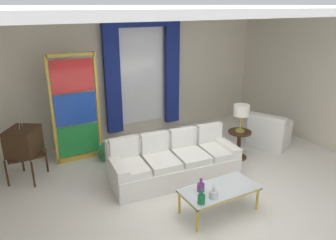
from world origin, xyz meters
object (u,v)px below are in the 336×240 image
Objects in this scene: vintage_tv at (23,143)px; coffee_table at (219,190)px; bottle_blue_decanter at (201,187)px; bottle_crystal_tall at (201,198)px; stained_glass_divider at (76,111)px; round_side_table at (239,142)px; bottle_amber_squat at (214,193)px; couch_white_long at (173,162)px; table_lamp_brass at (241,111)px; armchair_white at (269,134)px; peacock_figurine at (110,153)px.

coffee_table is at bearing -45.37° from vintage_tv.
bottle_blue_decanter is 3.27m from vintage_tv.
bottle_crystal_tall is (-0.47, -0.19, 0.12)m from coffee_table.
stained_glass_divider reaches higher than coffee_table.
stained_glass_divider is (1.05, 0.35, 0.33)m from vintage_tv.
bottle_blue_decanter is 0.16× the size of vintage_tv.
bottle_amber_squat is at bearing -139.65° from round_side_table.
couch_white_long is 2.70m from vintage_tv.
bottle_amber_squat is at bearing -68.42° from stained_glass_divider.
bottle_blue_decanter is at bearing -145.38° from table_lamp_brass.
couch_white_long is at bearing -179.24° from table_lamp_brass.
stained_glass_divider reaches higher than bottle_crystal_tall.
coffee_table is at bearing -138.84° from round_side_table.
round_side_table reaches higher than coffee_table.
armchair_white is at bearing -19.24° from stained_glass_divider.
armchair_white is at bearing 29.23° from bottle_crystal_tall.
peacock_figurine is (-0.46, 2.60, -0.27)m from bottle_crystal_tall.
couch_white_long reaches higher than armchair_white.
armchair_white is 1.83× the size of peacock_figurine.
stained_glass_divider is 3.31m from table_lamp_brass.
armchair_white is (2.75, 1.64, -0.19)m from bottle_amber_squat.
couch_white_long is 1.55m from bottle_crystal_tall.
bottle_blue_decanter is 2.27m from table_lamp_brass.
bottle_crystal_tall is at bearing -72.61° from stained_glass_divider.
stained_glass_divider is (-1.42, 2.85, 0.69)m from coffee_table.
coffee_table is 2.02× the size of round_side_table.
armchair_white is at bearing 8.73° from table_lamp_brass.
table_lamp_brass is at bearing -23.91° from peacock_figurine.
bottle_crystal_tall is 3.37m from vintage_tv.
table_lamp_brass reaches higher than couch_white_long.
peacock_figurine is (-0.70, 2.57, -0.26)m from bottle_amber_squat.
coffee_table is 2.11× the size of table_lamp_brass.
bottle_crystal_tall is 0.10× the size of stained_glass_divider.
bottle_amber_squat is 2.29m from round_side_table.
armchair_white reaches higher than peacock_figurine.
stained_glass_divider reaches higher than round_side_table.
vintage_tv reaches higher than table_lamp_brass.
couch_white_long is 4.22× the size of table_lamp_brass.
table_lamp_brass is (3.99, -1.18, 0.30)m from vintage_tv.
vintage_tv is at bearing 131.86° from bottle_blue_decanter.
vintage_tv is at bearing 134.63° from coffee_table.
bottle_amber_squat is 2.36m from table_lamp_brass.
bottle_amber_squat is (0.24, 0.03, -0.01)m from bottle_crystal_tall.
armchair_white is at bearing 26.51° from bottle_blue_decanter.
couch_white_long is 1.26m from bottle_blue_decanter.
armchair_white is 1.26m from table_lamp_brass.
stained_glass_divider is 1.07m from peacock_figurine.
armchair_white reaches higher than round_side_table.
armchair_white is at bearing -15.09° from peacock_figurine.
bottle_crystal_tall is 2.55m from table_lamp_brass.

